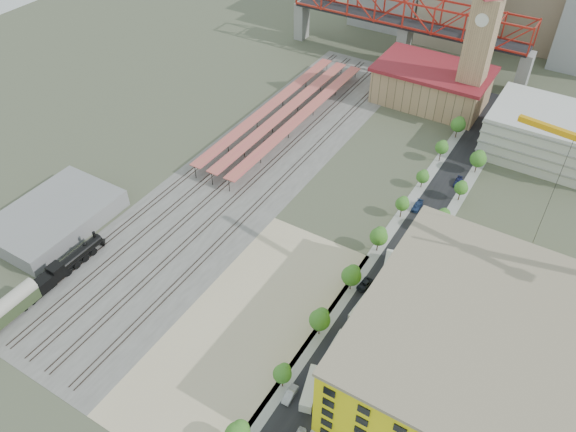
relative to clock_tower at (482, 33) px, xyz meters
The scene contains 27 objects.
ground 85.36m from the clock_tower, 95.71° to the right, with size 400.00×400.00×0.00m, color #474C38.
ballast_strip 81.63m from the clock_tower, 125.15° to the right, with size 36.00×165.00×0.06m, color #605E59.
dirt_lot 115.74m from the clock_tower, 96.14° to the right, with size 28.00×67.00×0.06m, color tan.
street_asphalt 71.48m from the clock_tower, 82.98° to the right, with size 12.00×170.00×0.06m, color black.
sidewalk_west 71.08m from the clock_tower, 87.80° to the right, with size 3.00×170.00×0.04m, color gray.
sidewalk_east 72.31m from the clock_tower, 78.27° to the right, with size 3.00×170.00×0.04m, color gray.
construction_pad 110.41m from the clock_tower, 69.69° to the right, with size 50.00×90.00×0.06m, color gray.
rail_tracks 82.57m from the clock_tower, 126.24° to the right, with size 26.56×160.00×0.18m.
platform_canopies 65.08m from the clock_tower, 144.47° to the right, with size 16.00×80.00×4.12m.
station_hall 25.65m from the clock_tower, behind, with size 38.00×24.00×13.10m.
clock_tower is the anchor object (origin of this frame).
parking_garage 36.81m from the clock_tower, 19.64° to the right, with size 34.00×26.00×14.00m, color silver.
truss_bridge 42.56m from the clock_tower, 142.85° to the left, with size 94.00×9.60×25.60m.
construction_building 107.36m from the clock_tower, 71.22° to the right, with size 44.60×50.60×18.80m.
warehouse 135.13m from the clock_tower, 123.93° to the right, with size 22.00×32.00×5.00m, color gray.
street_trees 80.70m from the clock_tower, 83.91° to the right, with size 15.40×124.40×8.00m.
locomotive 135.70m from the clock_tower, 115.84° to the right, with size 3.05×23.52×5.88m.
site_trailer_a 121.61m from the clock_tower, 86.13° to the right, with size 2.46×9.36×2.56m, color silver.
site_trailer_b 111.49m from the clock_tower, 85.75° to the right, with size 2.43×9.23×2.53m, color silver.
site_trailer_c 98.39m from the clock_tower, 85.14° to the right, with size 2.63×9.99×2.74m, color silver.
site_trailer_d 85.19m from the clock_tower, 84.31° to the right, with size 2.66×10.12×2.77m, color silver.
car_1 124.48m from the clock_tower, 87.64° to the right, with size 1.60×4.59×1.51m, color #A8A7AC.
car_2 92.04m from the clock_tower, 86.73° to the right, with size 2.22×4.81×1.34m, color black.
car_3 61.30m from the clock_tower, 84.74° to the right, with size 2.03×4.99×1.45m, color navy.
car_5 87.96m from the clock_tower, 82.42° to the right, with size 1.40×4.00×1.32m, color gray.
car_6 86.46m from the clock_tower, 82.27° to the right, with size 2.21×4.80×1.33m, color black.
car_7 48.51m from the clock_tower, 73.87° to the right, with size 1.91×4.71×1.37m, color navy.
Camera 1 is at (43.60, -92.13, 99.44)m, focal length 35.00 mm.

